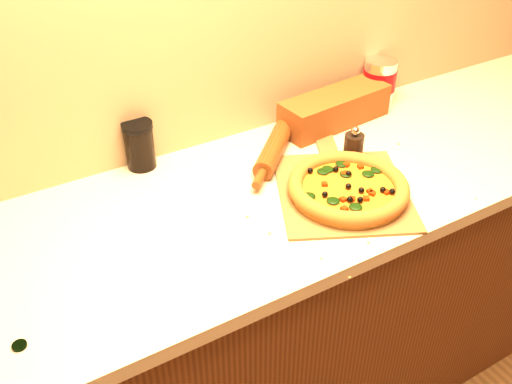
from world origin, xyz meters
name	(u,v)px	position (x,y,z in m)	size (l,w,h in m)	color
cabinet	(256,318)	(0.00, 1.43, 0.43)	(2.80, 0.65, 0.86)	#48210F
countertop	(256,204)	(0.00, 1.43, 0.88)	(2.84, 0.68, 0.04)	beige
pizza_peel	(341,188)	(0.22, 1.34, 0.90)	(0.47, 0.55, 0.01)	brown
pizza	(348,188)	(0.21, 1.31, 0.93)	(0.32, 0.32, 0.05)	#B3822C
bottle_cap	(19,345)	(-0.65, 1.23, 0.90)	(0.03, 0.03, 0.01)	black
pepper_grinder	(354,146)	(0.34, 1.45, 0.94)	(0.06, 0.06, 0.11)	black
rolling_pin	(276,146)	(0.16, 1.59, 0.93)	(0.33, 0.32, 0.06)	#582D0F
coffee_canister	(379,81)	(0.64, 1.70, 0.98)	(0.11, 0.11, 0.15)	silver
bread_bag	(335,109)	(0.43, 1.65, 0.95)	(0.38, 0.12, 0.10)	brown
dark_jar	(139,145)	(-0.20, 1.72, 0.97)	(0.09, 0.09, 0.14)	black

